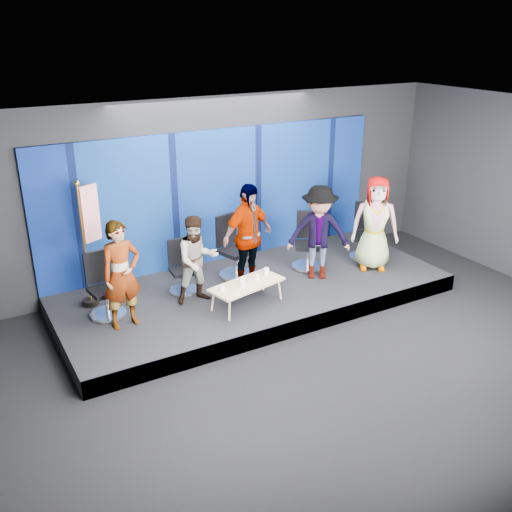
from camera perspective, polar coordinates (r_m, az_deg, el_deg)
The scene contains 21 objects.
ground at distance 8.71m, azimuth 8.13°, elevation -10.80°, with size 10.00×10.00×0.00m, color black.
room_walls at distance 7.67m, azimuth 9.11°, elevation 4.62°, with size 10.02×8.02×3.51m.
riser at distance 10.44m, azimuth -0.16°, elevation -3.68°, with size 7.00×3.00×0.30m, color black.
backdrop at distance 11.12m, azimuth -3.87°, elevation 5.93°, with size 7.00×0.08×2.60m, color #071757.
chair_a at distance 9.52m, azimuth -14.87°, elevation -3.83°, with size 0.67×0.67×1.06m.
panelist_a at distance 8.93m, azimuth -13.29°, elevation -1.83°, with size 0.63×0.41×1.72m, color black.
chair_b at distance 10.12m, azimuth -7.37°, elevation -1.89°, with size 0.57×0.57×0.94m.
panelist_b at distance 9.55m, azimuth -5.91°, elevation -0.37°, with size 0.74×0.57×1.52m, color black.
chair_c at distance 10.62m, azimuth -2.22°, elevation -0.07°, with size 0.81×0.81×1.17m.
panelist_c at distance 10.01m, azimuth -0.83°, elevation 1.97°, with size 1.11×0.46×1.90m, color black.
chair_d at distance 11.06m, azimuth 5.20°, elevation 0.64°, with size 0.85×0.85×1.09m.
panelist_d at distance 10.44m, azimuth 6.29°, elevation 2.33°, with size 1.14×0.66×1.77m, color black.
chair_e at distance 11.67m, azimuth 10.87°, elevation 1.54°, with size 0.88×0.88×1.12m.
panelist_e at distance 11.04m, azimuth 11.82°, elevation 3.22°, with size 0.89×0.58×1.81m, color black.
coffee_table at distance 9.52m, azimuth -0.92°, elevation -2.93°, with size 1.37×0.82×0.40m.
mug_a at distance 9.27m, azimuth -3.39°, elevation -3.18°, with size 0.08×0.08×0.09m, color silver.
mug_b at distance 9.37m, azimuth -1.35°, elevation -2.84°, with size 0.08×0.08×0.10m, color silver.
mug_c at distance 9.50m, azimuth -1.39°, elevation -2.46°, with size 0.08×0.08×0.10m, color silver.
mug_d at distance 9.64m, azimuth 0.12°, elevation -2.13°, with size 0.07×0.07×0.09m, color silver.
mug_e at distance 9.85m, azimuth 1.05°, elevation -1.50°, with size 0.09×0.09×0.11m, color silver.
flag_stand at distance 9.71m, azimuth -16.34°, elevation 1.60°, with size 0.48×0.31×2.15m.
Camera 1 is at (-4.63, -5.67, 4.72)m, focal length 40.00 mm.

